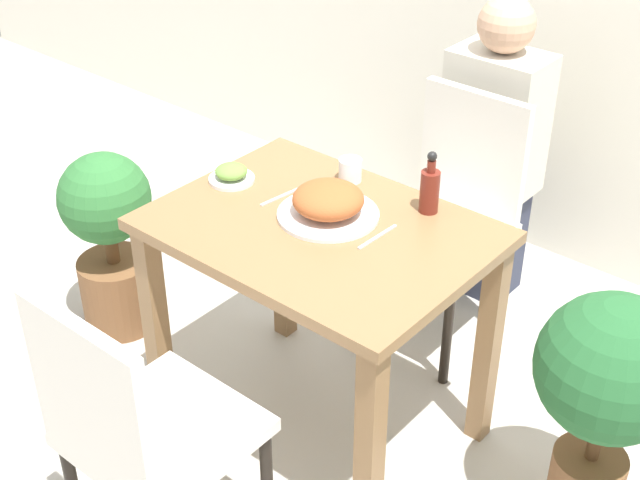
# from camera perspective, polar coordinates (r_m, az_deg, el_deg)

# --- Properties ---
(ground_plane) EXTENTS (16.00, 16.00, 0.00)m
(ground_plane) POSITION_cam_1_polar(r_m,az_deg,el_deg) (2.97, 0.00, -11.68)
(ground_plane) COLOR #B7B2A8
(dining_table) EXTENTS (0.93, 0.69, 0.76)m
(dining_table) POSITION_cam_1_polar(r_m,az_deg,el_deg) (2.58, 0.00, -1.64)
(dining_table) COLOR olive
(dining_table) RESTS_ON ground_plane
(chair_near) EXTENTS (0.42, 0.42, 0.91)m
(chair_near) POSITION_cam_1_polar(r_m,az_deg,el_deg) (2.26, -11.64, -11.73)
(chair_near) COLOR silver
(chair_near) RESTS_ON ground_plane
(chair_far) EXTENTS (0.42, 0.42, 0.91)m
(chair_far) POSITION_cam_1_polar(r_m,az_deg,el_deg) (3.11, 8.41, 2.10)
(chair_far) COLOR silver
(chair_far) RESTS_ON ground_plane
(food_plate) EXTENTS (0.29, 0.29, 0.10)m
(food_plate) POSITION_cam_1_polar(r_m,az_deg,el_deg) (2.52, 0.53, 2.40)
(food_plate) COLOR white
(food_plate) RESTS_ON dining_table
(side_plate) EXTENTS (0.14, 0.14, 0.05)m
(side_plate) POSITION_cam_1_polar(r_m,az_deg,el_deg) (2.73, -5.69, 4.21)
(side_plate) COLOR white
(side_plate) RESTS_ON dining_table
(drink_cup) EXTENTS (0.07, 0.07, 0.07)m
(drink_cup) POSITION_cam_1_polar(r_m,az_deg,el_deg) (2.71, 1.95, 4.50)
(drink_cup) COLOR white
(drink_cup) RESTS_ON dining_table
(sauce_bottle) EXTENTS (0.06, 0.06, 0.19)m
(sauce_bottle) POSITION_cam_1_polar(r_m,az_deg,el_deg) (2.55, 7.04, 3.27)
(sauce_bottle) COLOR maroon
(sauce_bottle) RESTS_ON dining_table
(fork_utensil) EXTENTS (0.03, 0.16, 0.00)m
(fork_utensil) POSITION_cam_1_polar(r_m,az_deg,el_deg) (2.64, -2.43, 2.83)
(fork_utensil) COLOR silver
(fork_utensil) RESTS_ON dining_table
(spoon_utensil) EXTENTS (0.01, 0.16, 0.00)m
(spoon_utensil) POSITION_cam_1_polar(r_m,az_deg,el_deg) (2.45, 3.70, 0.21)
(spoon_utensil) COLOR silver
(spoon_utensil) RESTS_ON dining_table
(potted_plant_left) EXTENTS (0.33, 0.33, 0.70)m
(potted_plant_left) POSITION_cam_1_polar(r_m,az_deg,el_deg) (3.25, -13.30, 0.34)
(potted_plant_left) COLOR brown
(potted_plant_left) RESTS_ON ground_plane
(potted_plant_right) EXTENTS (0.40, 0.40, 0.78)m
(potted_plant_right) POSITION_cam_1_polar(r_m,az_deg,el_deg) (2.44, 17.89, -9.01)
(potted_plant_right) COLOR brown
(potted_plant_right) RESTS_ON ground_plane
(person_figure) EXTENTS (0.34, 0.22, 1.17)m
(person_figure) POSITION_cam_1_polar(r_m,az_deg,el_deg) (3.35, 10.93, 5.44)
(person_figure) COLOR #2D3347
(person_figure) RESTS_ON ground_plane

